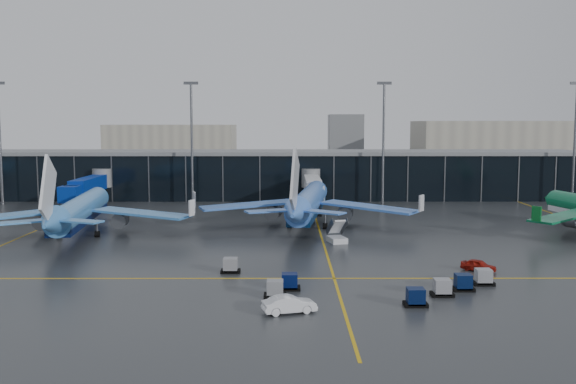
{
  "coord_description": "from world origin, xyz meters",
  "views": [
    {
      "loc": [
        4.76,
        -83.99,
        17.01
      ],
      "look_at": [
        5.0,
        18.0,
        6.0
      ],
      "focal_mm": 40.0,
      "sensor_mm": 36.0,
      "label": 1
    }
  ],
  "objects_px": {
    "airliner_arkefly": "(80,195)",
    "service_van_red": "(478,265)",
    "mobile_airstair": "(337,237)",
    "baggage_carts": "(369,283)",
    "service_van_white": "(289,304)",
    "airliner_klm_near": "(309,187)"
  },
  "relations": [
    {
      "from": "airliner_arkefly",
      "to": "service_van_red",
      "type": "relative_size",
      "value": 10.13
    },
    {
      "from": "mobile_airstair",
      "to": "service_van_red",
      "type": "bearing_deg",
      "value": -65.55
    },
    {
      "from": "mobile_airstair",
      "to": "baggage_carts",
      "type": "bearing_deg",
      "value": -102.75
    },
    {
      "from": "baggage_carts",
      "to": "service_van_red",
      "type": "relative_size",
      "value": 7.36
    },
    {
      "from": "baggage_carts",
      "to": "service_van_white",
      "type": "distance_m",
      "value": 11.27
    },
    {
      "from": "airliner_arkefly",
      "to": "mobile_airstair",
      "type": "relative_size",
      "value": 11.02
    },
    {
      "from": "airliner_arkefly",
      "to": "baggage_carts",
      "type": "height_order",
      "value": "airliner_arkefly"
    },
    {
      "from": "baggage_carts",
      "to": "airliner_arkefly",
      "type": "bearing_deg",
      "value": 140.76
    },
    {
      "from": "airliner_arkefly",
      "to": "baggage_carts",
      "type": "bearing_deg",
      "value": -45.64
    },
    {
      "from": "service_van_red",
      "to": "mobile_airstair",
      "type": "bearing_deg",
      "value": 79.04
    },
    {
      "from": "baggage_carts",
      "to": "service_van_red",
      "type": "height_order",
      "value": "baggage_carts"
    },
    {
      "from": "service_van_red",
      "to": "airliner_arkefly",
      "type": "bearing_deg",
      "value": 105.07
    },
    {
      "from": "airliner_arkefly",
      "to": "mobile_airstair",
      "type": "distance_m",
      "value": 39.37
    },
    {
      "from": "airliner_klm_near",
      "to": "baggage_carts",
      "type": "distance_m",
      "value": 41.29
    },
    {
      "from": "airliner_arkefly",
      "to": "service_van_white",
      "type": "distance_m",
      "value": 51.41
    },
    {
      "from": "baggage_carts",
      "to": "airliner_klm_near",
      "type": "bearing_deg",
      "value": 96.73
    },
    {
      "from": "service_van_red",
      "to": "service_van_white",
      "type": "xyz_separation_m",
      "value": [
        -21.87,
        -16.27,
        0.12
      ]
    },
    {
      "from": "airliner_klm_near",
      "to": "service_van_white",
      "type": "relative_size",
      "value": 8.71
    },
    {
      "from": "airliner_arkefly",
      "to": "airliner_klm_near",
      "type": "bearing_deg",
      "value": 6.74
    },
    {
      "from": "baggage_carts",
      "to": "service_van_white",
      "type": "height_order",
      "value": "baggage_carts"
    },
    {
      "from": "service_van_white",
      "to": "service_van_red",
      "type": "bearing_deg",
      "value": -69.65
    },
    {
      "from": "baggage_carts",
      "to": "mobile_airstair",
      "type": "xyz_separation_m",
      "value": [
        -1.21,
        26.39,
        0.01
      ]
    }
  ]
}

